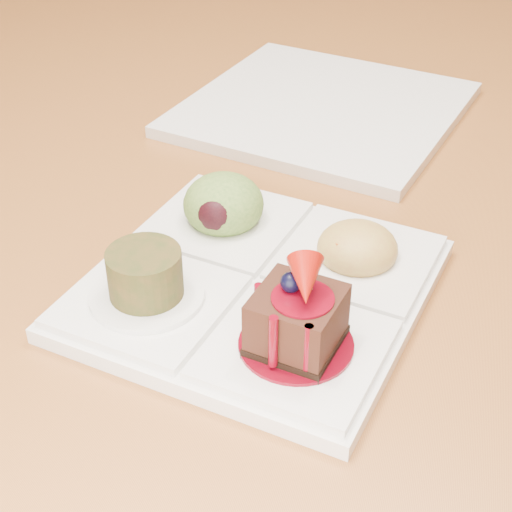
# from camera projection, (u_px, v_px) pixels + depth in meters

# --- Properties ---
(dining_table) EXTENTS (1.00, 1.80, 0.75)m
(dining_table) POSITION_uv_depth(u_px,v_px,m) (260.00, 146.00, 0.90)
(dining_table) COLOR #9B5F28
(dining_table) RESTS_ON ground
(sampler_plate) EXTENTS (0.27, 0.27, 0.09)m
(sampler_plate) POSITION_uv_depth(u_px,v_px,m) (256.00, 272.00, 0.56)
(sampler_plate) COLOR white
(sampler_plate) RESTS_ON dining_table
(second_plate) EXTENTS (0.32, 0.32, 0.01)m
(second_plate) POSITION_uv_depth(u_px,v_px,m) (322.00, 109.00, 0.81)
(second_plate) COLOR white
(second_plate) RESTS_ON dining_table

